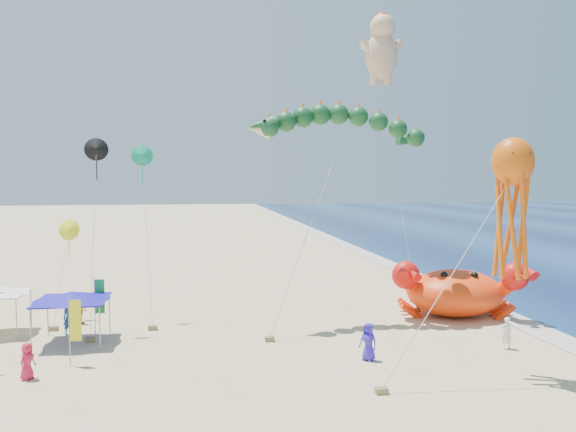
# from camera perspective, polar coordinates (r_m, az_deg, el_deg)

# --- Properties ---
(ground) EXTENTS (320.00, 320.00, 0.00)m
(ground) POSITION_cam_1_polar(r_m,az_deg,el_deg) (31.04, 4.35, -12.27)
(ground) COLOR #D1B784
(ground) RESTS_ON ground
(foam_strip) EXTENTS (320.00, 320.00, 0.00)m
(foam_strip) POSITION_cam_1_polar(r_m,az_deg,el_deg) (35.77, 23.70, -10.40)
(foam_strip) COLOR silver
(foam_strip) RESTS_ON ground
(crab_inflatable) EXTENTS (8.20, 6.31, 3.59)m
(crab_inflatable) POSITION_cam_1_polar(r_m,az_deg,el_deg) (36.87, 16.71, -7.30)
(crab_inflatable) COLOR #FC3C0D
(crab_inflatable) RESTS_ON ground
(dragon_kite) EXTENTS (10.79, 5.10, 12.68)m
(dragon_kite) POSITION_cam_1_polar(r_m,az_deg,el_deg) (33.59, 5.21, 8.75)
(dragon_kite) COLOR #11401E
(dragon_kite) RESTS_ON ground
(cherub_kite) EXTENTS (3.53, 2.05, 19.18)m
(cherub_kite) POSITION_cam_1_polar(r_m,az_deg,el_deg) (37.96, 9.51, 16.52)
(cherub_kite) COLOR #E8B68D
(cherub_kite) RESTS_ON ground
(octopus_kite) EXTENTS (7.27, 2.09, 10.36)m
(octopus_kite) POSITION_cam_1_polar(r_m,az_deg,el_deg) (25.84, 21.76, 1.78)
(octopus_kite) COLOR #E2580B
(octopus_kite) RESTS_ON ground
(canopy_blue) EXTENTS (3.86, 3.86, 2.71)m
(canopy_blue) POSITION_cam_1_polar(r_m,az_deg,el_deg) (31.72, -21.09, -7.62)
(canopy_blue) COLOR gray
(canopy_blue) RESTS_ON ground
(feather_flags) EXTENTS (8.45, 5.39, 3.20)m
(feather_flags) POSITION_cam_1_polar(r_m,az_deg,el_deg) (30.86, -25.67, -8.88)
(feather_flags) COLOR gray
(feather_flags) RESTS_ON ground
(beachgoers) EXTENTS (28.10, 10.17, 1.85)m
(beachgoers) POSITION_cam_1_polar(r_m,az_deg,el_deg) (31.08, -21.27, -10.82)
(beachgoers) COLOR white
(beachgoers) RESTS_ON ground
(small_kites) EXTENTS (10.11, 12.82, 10.91)m
(small_kites) POSITION_cam_1_polar(r_m,az_deg,el_deg) (33.26, -22.56, 0.53)
(small_kites) COLOR #E44C60
(small_kites) RESTS_ON ground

